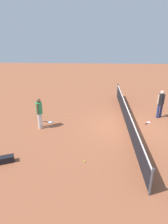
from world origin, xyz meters
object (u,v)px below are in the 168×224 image
object	(u,v)px
player_near_side	(39,111)
tennis_ball_near_player	(69,115)
player_far_side	(161,102)
equipment_bag	(5,160)
tennis_racket_far_player	(148,122)
tennis_ball_midcourt	(85,161)
tennis_ball_by_net	(47,116)
tennis_racket_near_player	(50,122)

from	to	relation	value
player_near_side	tennis_ball_near_player	world-z (taller)	player_near_side
player_near_side	tennis_ball_near_player	size ratio (longest dim) A/B	25.76
player_far_side	equipment_bag	bearing A→B (deg)	-57.81
tennis_racket_far_player	tennis_ball_midcourt	size ratio (longest dim) A/B	8.43
tennis_ball_by_net	tennis_ball_midcourt	size ratio (longest dim) A/B	1.00
tennis_ball_by_net	player_far_side	bearing A→B (deg)	91.14
tennis_racket_near_player	tennis_ball_near_player	xyz separation A→B (m)	(-1.02, 1.02, 0.02)
equipment_bag	tennis_racket_far_player	bearing A→B (deg)	120.53
player_far_side	tennis_ball_by_net	bearing A→B (deg)	-88.86
player_far_side	tennis_ball_near_player	size ratio (longest dim) A/B	25.76
player_near_side	tennis_ball_by_net	world-z (taller)	player_near_side
tennis_racket_far_player	tennis_ball_midcourt	distance (m)	5.21
tennis_racket_near_player	tennis_ball_midcourt	size ratio (longest dim) A/B	9.06
player_near_side	player_far_side	bearing A→B (deg)	103.50
player_near_side	player_far_side	size ratio (longest dim) A/B	1.00
tennis_ball_by_net	equipment_bag	size ratio (longest dim) A/B	0.08
player_far_side	tennis_racket_far_player	bearing A→B (deg)	-45.95
tennis_racket_near_player	player_far_side	bearing A→B (deg)	98.40
tennis_ball_near_player	tennis_ball_by_net	xyz separation A→B (m)	(0.20, -1.34, 0.00)
tennis_racket_far_player	player_far_side	bearing A→B (deg)	134.05
player_far_side	tennis_ball_near_player	bearing A→B (deg)	-90.64
tennis_racket_far_player	tennis_ball_midcourt	xyz separation A→B (m)	(3.82, -3.53, 0.02)
tennis_ball_midcourt	equipment_bag	world-z (taller)	equipment_bag
player_near_side	tennis_racket_near_player	distance (m)	1.27
tennis_ball_midcourt	equipment_bag	distance (m)	3.26
tennis_ball_near_player	equipment_bag	world-z (taller)	equipment_bag
tennis_ball_near_player	tennis_ball_by_net	bearing A→B (deg)	-81.70
tennis_ball_by_net	tennis_ball_midcourt	distance (m)	5.10
tennis_ball_by_net	tennis_ball_midcourt	xyz separation A→B (m)	(4.46, 2.48, 0.00)
player_near_side	tennis_racket_near_player	xyz separation A→B (m)	(-0.69, 0.37, -1.00)
tennis_racket_near_player	tennis_racket_far_player	xyz separation A→B (m)	(-0.19, 5.69, 0.00)
player_near_side	tennis_ball_by_net	distance (m)	1.80
player_near_side	tennis_ball_midcourt	distance (m)	4.00
tennis_ball_by_net	tennis_ball_midcourt	world-z (taller)	same
player_far_side	tennis_ball_midcourt	distance (m)	6.39
tennis_racket_near_player	tennis_ball_midcourt	bearing A→B (deg)	30.65
player_near_side	tennis_ball_by_net	xyz separation A→B (m)	(-1.51, 0.05, -0.98)
player_far_side	player_near_side	bearing A→B (deg)	-76.50
tennis_ball_midcourt	tennis_racket_near_player	bearing A→B (deg)	-149.35
player_far_side	tennis_ball_midcourt	size ratio (longest dim) A/B	25.76
player_far_side	tennis_ball_midcourt	world-z (taller)	player_far_side
tennis_ball_near_player	tennis_ball_by_net	size ratio (longest dim) A/B	1.00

